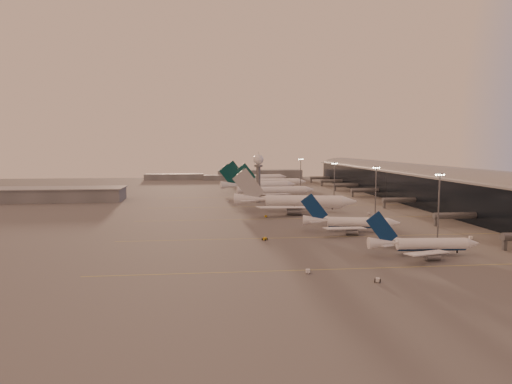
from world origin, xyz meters
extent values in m
plane|color=#5E5C5C|center=(0.00, 0.00, 0.00)|extent=(700.00, 700.00, 0.00)
cube|color=#E2D44F|center=(30.00, -35.00, 0.01)|extent=(180.00, 0.25, 0.02)
cube|color=#E2D44F|center=(30.00, 10.00, 0.01)|extent=(180.00, 0.25, 0.02)
cube|color=#E2D44F|center=(30.00, 55.00, 0.01)|extent=(180.00, 0.25, 0.02)
cube|color=#E2D44F|center=(30.00, 100.00, 0.01)|extent=(180.00, 0.25, 0.02)
cube|color=#E2D44F|center=(30.00, 150.00, 0.01)|extent=(180.00, 0.25, 0.02)
cube|color=black|center=(108.00, 110.00, 9.00)|extent=(36.00, 360.00, 18.00)
cylinder|color=gray|center=(108.00, 110.00, 18.00)|extent=(10.08, 360.00, 10.08)
cube|color=gray|center=(108.00, 110.00, 18.20)|extent=(40.00, 362.00, 0.80)
cube|color=slate|center=(72.00, -18.00, 2.20)|extent=(1.20, 1.20, 4.40)
cylinder|color=slate|center=(82.00, 28.00, 4.50)|extent=(22.00, 2.80, 2.80)
cube|color=slate|center=(72.00, 28.00, 2.20)|extent=(1.20, 1.20, 4.40)
cylinder|color=slate|center=(82.00, 86.00, 4.50)|extent=(22.00, 2.80, 2.80)
cube|color=slate|center=(72.00, 86.00, 2.20)|extent=(1.20, 1.20, 4.40)
cylinder|color=slate|center=(82.00, 142.00, 4.50)|extent=(22.00, 2.80, 2.80)
cube|color=slate|center=(72.00, 142.00, 2.20)|extent=(1.20, 1.20, 4.40)
cylinder|color=slate|center=(82.00, 184.00, 4.50)|extent=(22.00, 2.80, 2.80)
cube|color=slate|center=(72.00, 184.00, 2.20)|extent=(1.20, 1.20, 4.40)
cylinder|color=slate|center=(82.00, 226.00, 4.50)|extent=(22.00, 2.80, 2.80)
cube|color=slate|center=(72.00, 226.00, 2.20)|extent=(1.20, 1.20, 4.40)
cylinder|color=slate|center=(82.00, 266.00, 4.50)|extent=(22.00, 2.80, 2.80)
cube|color=slate|center=(72.00, 266.00, 2.20)|extent=(1.20, 1.20, 4.40)
cube|color=slate|center=(-120.00, 140.00, 4.00)|extent=(80.00, 25.00, 8.00)
cube|color=gray|center=(-120.00, 140.00, 8.20)|extent=(82.00, 27.00, 0.60)
cylinder|color=slate|center=(5.00, 120.00, 11.00)|extent=(2.60, 2.60, 22.00)
cylinder|color=slate|center=(5.00, 120.00, 22.50)|extent=(5.20, 5.20, 1.20)
sphere|color=white|center=(5.00, 120.00, 26.40)|extent=(6.40, 6.40, 6.40)
cylinder|color=slate|center=(5.00, 120.00, 30.10)|extent=(0.16, 0.16, 2.00)
cylinder|color=slate|center=(58.00, 0.00, 12.50)|extent=(0.56, 0.56, 25.00)
cube|color=slate|center=(58.00, 0.00, 24.50)|extent=(3.60, 0.25, 0.25)
sphere|color=#FFEABF|center=(56.50, 0.00, 24.10)|extent=(0.56, 0.56, 0.56)
sphere|color=#FFEABF|center=(57.50, 0.00, 24.10)|extent=(0.56, 0.56, 0.56)
sphere|color=#FFEABF|center=(58.50, 0.00, 24.10)|extent=(0.56, 0.56, 0.56)
sphere|color=#FFEABF|center=(59.50, 0.00, 24.10)|extent=(0.56, 0.56, 0.56)
cylinder|color=slate|center=(55.00, 55.00, 12.50)|extent=(0.56, 0.56, 25.00)
cube|color=slate|center=(55.00, 55.00, 24.50)|extent=(3.60, 0.25, 0.25)
sphere|color=#FFEABF|center=(53.50, 55.00, 24.10)|extent=(0.56, 0.56, 0.56)
sphere|color=#FFEABF|center=(54.50, 55.00, 24.10)|extent=(0.56, 0.56, 0.56)
sphere|color=#FFEABF|center=(55.50, 55.00, 24.10)|extent=(0.56, 0.56, 0.56)
sphere|color=#FFEABF|center=(56.50, 55.00, 24.10)|extent=(0.56, 0.56, 0.56)
cylinder|color=slate|center=(50.00, 110.00, 12.50)|extent=(0.56, 0.56, 25.00)
cube|color=slate|center=(50.00, 110.00, 24.50)|extent=(3.60, 0.25, 0.25)
sphere|color=#FFEABF|center=(48.50, 110.00, 24.10)|extent=(0.56, 0.56, 0.56)
sphere|color=#FFEABF|center=(49.50, 110.00, 24.10)|extent=(0.56, 0.56, 0.56)
sphere|color=#FFEABF|center=(50.50, 110.00, 24.10)|extent=(0.56, 0.56, 0.56)
sphere|color=#FFEABF|center=(51.50, 110.00, 24.10)|extent=(0.56, 0.56, 0.56)
cylinder|color=slate|center=(48.00, 200.00, 12.50)|extent=(0.56, 0.56, 25.00)
cube|color=slate|center=(48.00, 200.00, 24.50)|extent=(3.60, 0.25, 0.25)
sphere|color=#FFEABF|center=(46.50, 200.00, 24.10)|extent=(0.56, 0.56, 0.56)
sphere|color=#FFEABF|center=(47.50, 200.00, 24.10)|extent=(0.56, 0.56, 0.56)
sphere|color=#FFEABF|center=(48.50, 200.00, 24.10)|extent=(0.56, 0.56, 0.56)
sphere|color=#FFEABF|center=(49.50, 200.00, 24.10)|extent=(0.56, 0.56, 0.56)
cube|color=slate|center=(-60.00, 320.00, 3.00)|extent=(60.00, 18.00, 6.00)
cube|color=slate|center=(30.00, 330.00, 4.50)|extent=(90.00, 20.00, 9.00)
cube|color=slate|center=(-10.00, 310.00, 2.50)|extent=(40.00, 15.00, 5.00)
cylinder|color=white|center=(44.42, -21.89, 3.08)|extent=(22.33, 5.07, 3.77)
cylinder|color=navy|center=(44.42, -21.89, 2.23)|extent=(21.83, 3.99, 2.71)
cone|color=white|center=(57.61, -22.67, 3.08)|extent=(4.50, 4.02, 3.77)
cone|color=white|center=(28.73, -20.96, 3.55)|extent=(9.49, 4.31, 3.77)
cube|color=white|center=(38.44, -30.82, 2.42)|extent=(16.11, 10.05, 1.19)
cylinder|color=gray|center=(41.27, -28.80, 0.69)|extent=(4.42, 2.70, 2.45)
cube|color=gray|center=(41.27, -28.80, 1.76)|extent=(0.31, 0.27, 1.51)
cube|color=white|center=(39.54, -12.30, 2.42)|extent=(15.61, 11.51, 1.19)
cylinder|color=gray|center=(42.10, -14.65, 0.69)|extent=(4.42, 2.70, 2.45)
cube|color=gray|center=(42.10, -14.65, 1.76)|extent=(0.31, 0.27, 1.51)
cube|color=navy|center=(28.27, -20.93, 8.21)|extent=(10.35, 0.96, 11.24)
cube|color=white|center=(28.51, -25.24, 3.64)|extent=(4.58, 3.13, 0.25)
cube|color=white|center=(29.01, -16.68, 3.64)|extent=(4.52, 3.50, 0.25)
cylinder|color=black|center=(52.82, -22.38, 0.50)|extent=(0.50, 0.50, 0.99)
cylinder|color=black|center=(42.77, -19.60, 0.55)|extent=(1.12, 0.56, 1.09)
cylinder|color=black|center=(42.51, -23.96, 0.55)|extent=(1.12, 0.56, 1.09)
cylinder|color=white|center=(34.04, 19.04, 3.33)|extent=(24.28, 9.22, 4.08)
cylinder|color=navy|center=(34.04, 19.04, 2.41)|extent=(23.56, 8.00, 2.94)
cone|color=white|center=(47.99, 15.92, 3.33)|extent=(5.42, 5.00, 4.08)
cone|color=white|center=(17.44, 22.76, 3.84)|extent=(10.70, 6.18, 4.08)
cube|color=white|center=(26.10, 10.53, 2.61)|extent=(17.78, 8.47, 1.28)
cylinder|color=gray|center=(29.47, 12.21, 0.75)|extent=(5.11, 3.60, 2.65)
cube|color=gray|center=(29.47, 12.21, 1.90)|extent=(0.37, 0.33, 1.63)
cube|color=white|center=(30.49, 30.12, 2.61)|extent=(15.77, 14.33, 1.28)
cylinder|color=gray|center=(32.82, 27.17, 0.75)|extent=(5.11, 3.60, 2.65)
cube|color=gray|center=(32.82, 27.17, 1.90)|extent=(0.37, 0.33, 1.63)
cube|color=navy|center=(16.95, 22.87, 8.88)|extent=(11.01, 2.81, 12.16)
cube|color=white|center=(16.46, 18.23, 3.94)|extent=(4.91, 2.77, 0.27)
cube|color=white|center=(18.49, 27.28, 3.94)|extent=(4.71, 4.25, 0.27)
cylinder|color=black|center=(42.92, 17.05, 0.54)|extent=(0.54, 0.54, 1.07)
cylinder|color=black|center=(32.67, 21.77, 0.59)|extent=(1.27, 0.78, 1.18)
cylinder|color=black|center=(31.63, 17.16, 0.59)|extent=(1.27, 0.78, 1.18)
cylinder|color=white|center=(24.12, 77.12, 4.32)|extent=(40.30, 13.11, 6.22)
cylinder|color=white|center=(24.12, 77.12, 2.92)|extent=(39.21, 11.25, 4.48)
cone|color=white|center=(47.52, 72.95, 4.32)|extent=(8.68, 7.48, 6.22)
cone|color=white|center=(-3.70, 82.07, 5.09)|extent=(17.53, 9.05, 6.22)
cube|color=white|center=(11.66, 62.52, 3.23)|extent=(29.24, 15.09, 1.85)
cylinder|color=gray|center=(17.09, 65.53, 0.70)|extent=(8.30, 5.33, 4.04)
cube|color=gray|center=(17.09, 65.53, 2.14)|extent=(0.34, 0.30, 2.49)
cube|color=white|center=(17.46, 95.13, 3.23)|extent=(26.58, 22.85, 1.85)
cylinder|color=gray|center=(21.52, 90.43, 0.70)|extent=(8.30, 5.33, 4.04)
cube|color=gray|center=(21.52, 90.43, 2.14)|extent=(0.34, 0.30, 2.49)
cube|color=#A9ABB0|center=(-4.52, 82.22, 12.45)|extent=(17.04, 3.37, 18.47)
cube|color=white|center=(-5.38, 74.54, 5.25)|extent=(8.21, 4.89, 0.25)
cube|color=white|center=(-2.68, 89.72, 5.25)|extent=(7.93, 6.88, 0.25)
cylinder|color=black|center=(39.02, 74.46, 0.50)|extent=(0.50, 0.50, 1.00)
cylinder|color=black|center=(21.35, 79.86, 0.55)|extent=(1.17, 0.69, 1.10)
cylinder|color=black|center=(20.58, 75.51, 0.55)|extent=(1.17, 0.69, 1.10)
cylinder|color=white|center=(23.53, 144.66, 3.76)|extent=(33.38, 8.57, 5.32)
cylinder|color=white|center=(23.53, 144.66, 2.57)|extent=(32.57, 7.02, 3.83)
cone|color=white|center=(43.13, 146.61, 3.76)|extent=(6.89, 5.93, 5.32)
cone|color=white|center=(0.22, 142.34, 4.43)|extent=(14.30, 6.67, 5.32)
cube|color=white|center=(16.81, 130.04, 2.83)|extent=(23.02, 17.91, 1.58)
cylinder|color=gray|center=(20.50, 133.70, 0.64)|extent=(6.70, 4.08, 3.46)
cube|color=gray|center=(20.50, 133.70, 1.90)|extent=(0.30, 0.26, 2.13)
cube|color=white|center=(14.06, 157.67, 2.83)|extent=(24.28, 14.24, 1.58)
cylinder|color=gray|center=(18.41, 154.81, 0.64)|extent=(6.70, 4.08, 3.46)
cube|color=gray|center=(18.41, 154.81, 1.90)|extent=(0.30, 0.26, 2.13)
cube|color=#073535|center=(-0.47, 142.27, 10.79)|extent=(14.61, 1.77, 15.76)
cube|color=white|center=(0.62, 135.96, 4.56)|extent=(6.70, 5.39, 0.23)
cube|color=white|center=(-0.65, 148.68, 4.56)|extent=(6.82, 4.47, 0.23)
cylinder|color=black|center=(36.01, 145.90, 0.46)|extent=(0.46, 0.46, 0.92)
cylinder|color=black|center=(20.68, 146.41, 0.50)|extent=(1.05, 0.56, 1.01)
cylinder|color=black|center=(21.08, 142.39, 0.50)|extent=(1.05, 0.56, 1.01)
cylinder|color=white|center=(16.33, 181.71, 4.15)|extent=(36.84, 12.58, 5.87)
cylinder|color=white|center=(16.33, 181.71, 2.83)|extent=(35.82, 10.83, 4.23)
cone|color=white|center=(37.66, 185.78, 4.15)|extent=(8.02, 7.08, 5.87)
cone|color=white|center=(-9.04, 176.87, 4.88)|extent=(16.09, 8.62, 5.87)
cube|color=white|center=(10.39, 165.00, 3.12)|extent=(24.42, 21.32, 1.74)
cylinder|color=gray|center=(14.09, 169.38, 0.71)|extent=(7.63, 5.07, 3.81)
cube|color=gray|center=(14.09, 169.38, 2.09)|extent=(0.35, 0.31, 2.35)
cube|color=white|center=(4.65, 195.06, 3.12)|extent=(27.05, 13.66, 1.74)
cylinder|color=gray|center=(9.71, 192.34, 0.71)|extent=(7.63, 5.07, 3.81)
cube|color=gray|center=(9.71, 192.34, 2.09)|extent=(0.35, 0.31, 2.35)
cube|color=#073535|center=(-9.79, 176.73, 11.89)|extent=(15.93, 3.37, 17.37)
cube|color=white|center=(-7.97, 169.90, 5.03)|extent=(7.22, 6.33, 0.25)
cube|color=white|center=(-10.61, 183.74, 5.03)|extent=(7.49, 4.40, 0.25)
cylinder|color=black|center=(29.91, 184.30, 0.51)|extent=(0.51, 0.51, 1.01)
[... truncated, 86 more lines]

